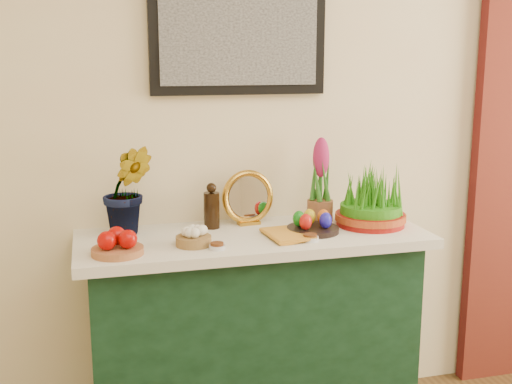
{
  "coord_description": "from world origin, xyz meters",
  "views": [
    {
      "loc": [
        -0.95,
        -0.4,
        1.59
      ],
      "look_at": [
        -0.32,
        1.95,
        1.07
      ],
      "focal_mm": 45.0,
      "sensor_mm": 36.0,
      "label": 1
    }
  ],
  "objects_px": {
    "hyacinth_green": "(127,175)",
    "book": "(269,236)",
    "sideboard": "(253,341)",
    "wheatgrass_sabzeh": "(371,201)",
    "mirror": "(248,198)"
  },
  "relations": [
    {
      "from": "book",
      "to": "mirror",
      "type": "bearing_deg",
      "value": 88.97
    },
    {
      "from": "mirror",
      "to": "wheatgrass_sabzeh",
      "type": "bearing_deg",
      "value": -17.7
    },
    {
      "from": "mirror",
      "to": "wheatgrass_sabzeh",
      "type": "xyz_separation_m",
      "value": [
        0.49,
        -0.16,
        -0.01
      ]
    },
    {
      "from": "mirror",
      "to": "book",
      "type": "bearing_deg",
      "value": -85.7
    },
    {
      "from": "mirror",
      "to": "book",
      "type": "height_order",
      "value": "mirror"
    },
    {
      "from": "hyacinth_green",
      "to": "book",
      "type": "height_order",
      "value": "hyacinth_green"
    },
    {
      "from": "hyacinth_green",
      "to": "book",
      "type": "distance_m",
      "value": 0.61
    },
    {
      "from": "sideboard",
      "to": "hyacinth_green",
      "type": "relative_size",
      "value": 2.73
    },
    {
      "from": "sideboard",
      "to": "hyacinth_green",
      "type": "height_order",
      "value": "hyacinth_green"
    },
    {
      "from": "mirror",
      "to": "wheatgrass_sabzeh",
      "type": "height_order",
      "value": "wheatgrass_sabzeh"
    },
    {
      "from": "book",
      "to": "wheatgrass_sabzeh",
      "type": "distance_m",
      "value": 0.49
    },
    {
      "from": "book",
      "to": "wheatgrass_sabzeh",
      "type": "bearing_deg",
      "value": 6.16
    },
    {
      "from": "sideboard",
      "to": "wheatgrass_sabzeh",
      "type": "relative_size",
      "value": 4.39
    },
    {
      "from": "hyacinth_green",
      "to": "mirror",
      "type": "relative_size",
      "value": 2.02
    },
    {
      "from": "sideboard",
      "to": "mirror",
      "type": "distance_m",
      "value": 0.6
    }
  ]
}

